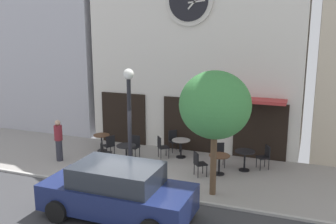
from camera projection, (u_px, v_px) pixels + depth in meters
The scene contains 19 objects.
ground_plane at pixel (122, 194), 12.68m from camera, with size 29.25×10.08×0.13m.
clock_building at pixel (199, 19), 17.16m from camera, with size 9.14×4.37×10.73m.
street_lamp at pixel (130, 125), 13.32m from camera, with size 0.36×0.36×3.92m.
street_tree at pixel (215, 105), 12.01m from camera, with size 2.24×2.01×4.00m.
cafe_table_leftmost at pixel (102, 140), 16.78m from camera, with size 0.69×0.69×0.72m.
cafe_table_near_curb at pixel (126, 150), 15.23m from camera, with size 0.76×0.76×0.76m.
cafe_table_center_left at pixel (181, 145), 15.98m from camera, with size 0.74×0.74×0.74m.
cafe_table_rightmost at pixel (219, 160), 14.19m from camera, with size 0.76×0.76×0.73m.
cafe_table_center_right at pixel (245, 156), 14.55m from camera, with size 0.74×0.74×0.76m.
cafe_chair_curbside at pixel (104, 151), 15.20m from camera, with size 0.52×0.52×0.90m.
cafe_chair_mid_row at pixel (162, 146), 15.90m from camera, with size 0.56×0.56×0.90m.
cafe_chair_near_lamp at pixel (219, 153), 15.03m from camera, with size 0.52×0.52×0.90m.
cafe_chair_right_end at pixel (265, 155), 14.74m from camera, with size 0.55×0.55×0.90m.
cafe_chair_facing_wall at pixel (109, 144), 16.08m from camera, with size 0.56×0.56×0.90m.
cafe_chair_outer at pixel (174, 139), 16.77m from camera, with size 0.57×0.57×0.90m.
cafe_chair_left_end at pixel (198, 162), 14.03m from camera, with size 0.56×0.56×0.90m.
cafe_chair_near_tree at pixel (135, 145), 16.00m from camera, with size 0.44×0.44×0.90m.
pedestrian_maroon at pixel (59, 140), 15.54m from camera, with size 0.45×0.45×1.67m.
parked_car_navy at pixel (117, 191), 11.06m from camera, with size 4.31×2.04×1.55m.
Camera 1 is at (5.54, -10.68, 5.42)m, focal length 41.98 mm.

